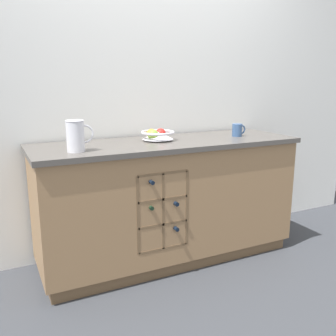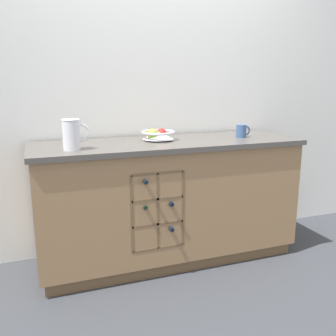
# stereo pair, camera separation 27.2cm
# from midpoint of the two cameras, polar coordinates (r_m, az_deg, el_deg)

# --- Properties ---
(ground_plane) EXTENTS (14.00, 14.00, 0.00)m
(ground_plane) POSITION_cam_midpoint_polar(r_m,az_deg,el_deg) (2.97, -2.70, -13.44)
(ground_plane) COLOR #383A3F
(back_wall) EXTENTS (4.40, 0.06, 2.55)m
(back_wall) POSITION_cam_midpoint_polar(r_m,az_deg,el_deg) (2.99, -5.80, 12.09)
(back_wall) COLOR white
(back_wall) RESTS_ON ground_plane
(kitchen_island) EXTENTS (1.93, 0.64, 0.91)m
(kitchen_island) POSITION_cam_midpoint_polar(r_m,az_deg,el_deg) (2.79, -2.82, -4.98)
(kitchen_island) COLOR brown
(kitchen_island) RESTS_ON ground_plane
(fruit_bowl) EXTENTS (0.24, 0.24, 0.09)m
(fruit_bowl) POSITION_cam_midpoint_polar(r_m,az_deg,el_deg) (2.71, -4.55, 5.10)
(fruit_bowl) COLOR silver
(fruit_bowl) RESTS_ON kitchen_island
(white_pitcher) EXTENTS (0.17, 0.11, 0.19)m
(white_pitcher) POSITION_cam_midpoint_polar(r_m,az_deg,el_deg) (2.36, -17.11, 4.76)
(white_pitcher) COLOR white
(white_pitcher) RESTS_ON kitchen_island
(ceramic_mug) EXTENTS (0.12, 0.08, 0.10)m
(ceramic_mug) POSITION_cam_midpoint_polar(r_m,az_deg,el_deg) (2.94, 7.95, 5.74)
(ceramic_mug) COLOR #385684
(ceramic_mug) RESTS_ON kitchen_island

